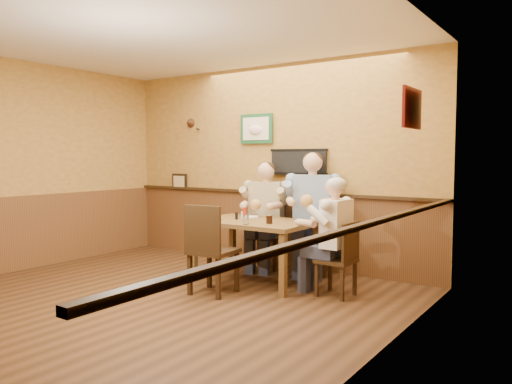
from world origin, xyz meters
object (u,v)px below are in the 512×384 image
at_px(diner_white_elder, 336,243).
at_px(hot_sauce_bottle, 244,213).
at_px(chair_near_side, 213,249).
at_px(water_glass_left, 213,215).
at_px(chair_right_end, 336,259).
at_px(pepper_shaker, 236,216).
at_px(diner_tan_shirt, 266,221).
at_px(diner_blue_polo, 313,220).
at_px(water_glass_mid, 246,220).
at_px(chair_back_left, 266,235).
at_px(cola_tumbler, 269,220).
at_px(dining_table, 255,228).
at_px(salt_shaker, 243,215).
at_px(chair_back_right, 312,236).

height_order(diner_white_elder, hot_sauce_bottle, diner_white_elder).
height_order(chair_near_side, water_glass_left, chair_near_side).
relative_size(chair_right_end, chair_near_side, 0.82).
bearing_deg(chair_right_end, pepper_shaker, -86.66).
relative_size(diner_tan_shirt, diner_white_elder, 1.12).
distance_m(chair_near_side, diner_blue_polo, 1.55).
height_order(chair_near_side, water_glass_mid, chair_near_side).
bearing_deg(chair_back_left, water_glass_left, -111.58).
height_order(cola_tumbler, pepper_shaker, cola_tumbler).
bearing_deg(water_glass_left, diner_tan_shirt, 83.81).
height_order(dining_table, cola_tumbler, cola_tumbler).
relative_size(diner_tan_shirt, salt_shaker, 13.42).
bearing_deg(salt_shaker, diner_blue_polo, 53.70).
xyz_separation_m(chair_back_right, water_glass_mid, (-0.27, -1.11, 0.31)).
xyz_separation_m(chair_back_right, diner_tan_shirt, (-0.67, -0.07, 0.15)).
bearing_deg(diner_white_elder, pepper_shaker, -86.66).
height_order(diner_blue_polo, cola_tumbler, diner_blue_polo).
bearing_deg(dining_table, chair_back_left, 112.72).
height_order(chair_near_side, diner_tan_shirt, diner_tan_shirt).
distance_m(chair_right_end, diner_blue_polo, 1.10).
bearing_deg(chair_right_end, hot_sauce_bottle, -86.77).
bearing_deg(chair_back_right, dining_table, -135.72).
relative_size(chair_back_left, diner_blue_polo, 0.64).
bearing_deg(water_glass_mid, hot_sauce_bottle, 128.76).
height_order(chair_right_end, diner_white_elder, diner_white_elder).
height_order(chair_back_right, diner_blue_polo, diner_blue_polo).
bearing_deg(diner_white_elder, chair_right_end, 180.00).
relative_size(chair_back_right, diner_blue_polo, 0.70).
bearing_deg(dining_table, hot_sauce_bottle, -161.08).
xyz_separation_m(chair_back_right, diner_blue_polo, (0.00, 0.00, 0.21)).
distance_m(chair_right_end, chair_near_side, 1.35).
xyz_separation_m(chair_right_end, salt_shaker, (-1.27, 0.01, 0.39)).
bearing_deg(chair_near_side, diner_white_elder, -154.88).
bearing_deg(chair_back_left, chair_back_right, -9.17).
xyz_separation_m(chair_back_left, cola_tumbler, (0.60, -0.84, 0.34)).
xyz_separation_m(diner_blue_polo, pepper_shaker, (-0.62, -0.82, 0.09)).
distance_m(diner_white_elder, cola_tumbler, 0.82).
relative_size(diner_blue_polo, water_glass_mid, 13.07).
xyz_separation_m(diner_white_elder, salt_shaker, (-1.27, 0.01, 0.22)).
height_order(dining_table, salt_shaker, salt_shaker).
relative_size(chair_right_end, diner_white_elder, 0.70).
relative_size(chair_near_side, diner_tan_shirt, 0.77).
height_order(hot_sauce_bottle, pepper_shaker, hot_sauce_bottle).
height_order(chair_back_right, hot_sauce_bottle, chair_back_right).
relative_size(chair_back_right, water_glass_mid, 9.15).
bearing_deg(pepper_shaker, cola_tumbler, -10.49).
relative_size(chair_back_left, diner_tan_shirt, 0.70).
distance_m(diner_tan_shirt, hot_sauce_bottle, 0.78).
xyz_separation_m(chair_back_left, chair_back_right, (0.67, 0.07, 0.04)).
relative_size(dining_table, cola_tumbler, 14.54).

